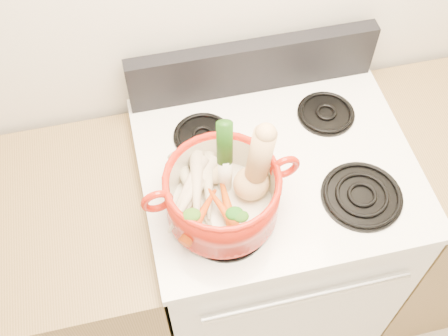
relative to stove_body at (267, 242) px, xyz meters
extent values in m
cube|color=white|center=(0.00, 0.00, 0.00)|extent=(0.76, 0.65, 0.92)
cube|color=white|center=(0.00, 0.00, 0.47)|extent=(0.78, 0.67, 0.03)
cube|color=black|center=(0.00, 0.30, 0.58)|extent=(0.76, 0.05, 0.18)
cylinder|color=silver|center=(0.00, -0.34, 0.32)|extent=(0.60, 0.02, 0.02)
cylinder|color=black|center=(-0.19, -0.16, 0.50)|extent=(0.22, 0.22, 0.02)
cylinder|color=black|center=(0.19, -0.16, 0.50)|extent=(0.22, 0.22, 0.02)
cylinder|color=black|center=(-0.19, 0.14, 0.50)|extent=(0.17, 0.17, 0.02)
cylinder|color=black|center=(0.19, 0.14, 0.50)|extent=(0.17, 0.17, 0.02)
cylinder|color=#A5180A|center=(-0.19, -0.12, 0.58)|extent=(0.32, 0.32, 0.15)
torus|color=#A5180A|center=(-0.36, -0.13, 0.63)|extent=(0.08, 0.03, 0.08)
torus|color=#A5180A|center=(-0.03, -0.11, 0.63)|extent=(0.08, 0.03, 0.08)
cylinder|color=white|center=(-0.17, -0.07, 0.67)|extent=(0.05, 0.06, 0.26)
ellipsoid|color=tan|center=(-0.20, -0.04, 0.56)|extent=(0.08, 0.06, 0.05)
cone|color=beige|center=(-0.26, -0.08, 0.56)|extent=(0.10, 0.24, 0.07)
cone|color=#EFE6C2|center=(-0.25, -0.09, 0.57)|extent=(0.16, 0.19, 0.06)
cone|color=beige|center=(-0.22, -0.08, 0.58)|extent=(0.08, 0.19, 0.06)
cone|color=beige|center=(-0.29, -0.12, 0.58)|extent=(0.13, 0.15, 0.05)
cone|color=beige|center=(-0.27, -0.08, 0.58)|extent=(0.15, 0.17, 0.05)
cone|color=beige|center=(-0.25, -0.10, 0.59)|extent=(0.08, 0.22, 0.06)
cone|color=#BE5C09|center=(-0.18, -0.14, 0.56)|extent=(0.04, 0.17, 0.05)
cone|color=#BB3509|center=(-0.26, -0.16, 0.57)|extent=(0.14, 0.15, 0.05)
cone|color=#CB3A0A|center=(-0.20, -0.16, 0.57)|extent=(0.08, 0.16, 0.04)
camera|label=1|loc=(-0.36, -0.86, 1.80)|focal=45.00mm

